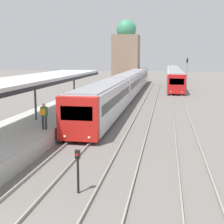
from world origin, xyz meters
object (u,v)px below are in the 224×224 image
train_near (127,84)px  signal_mast_far (187,71)px  person_on_platform (44,114)px  train_far (174,75)px  signal_post_near (78,167)px

train_near → signal_mast_far: bearing=47.1°
person_on_platform → train_near: 25.21m
person_on_platform → train_far: (8.93, 50.69, -0.24)m
signal_post_near → signal_mast_far: 41.53m
person_on_platform → signal_post_near: bearing=-58.0°
person_on_platform → train_far: bearing=80.0°
person_on_platform → train_near: size_ratio=0.03×
train_near → signal_mast_far: signal_mast_far is taller
signal_mast_far → train_far: bearing=96.2°
train_far → train_near: bearing=-105.0°
train_far → signal_post_near: (-4.86, -57.22, -0.62)m
train_far → signal_post_near: train_far is taller
person_on_platform → signal_post_near: 7.75m
train_near → train_far: size_ratio=1.07×
person_on_platform → signal_mast_far: 36.06m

